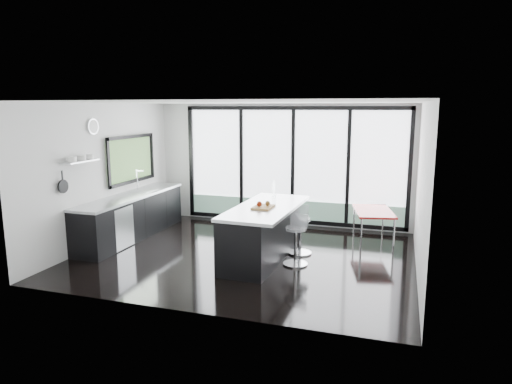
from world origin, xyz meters
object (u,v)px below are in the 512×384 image
(island, at_px, (262,232))
(bar_stool_far, at_px, (300,236))
(red_table, at_px, (373,226))
(bar_stool_near, at_px, (295,246))

(island, xyz_separation_m, bar_stool_far, (0.60, 0.49, -0.15))
(bar_stool_far, relative_size, red_table, 0.56)
(bar_stool_far, height_order, red_table, bar_stool_far)
(bar_stool_far, xyz_separation_m, red_table, (1.24, 1.18, -0.01))
(red_table, bearing_deg, bar_stool_far, -136.42)
(island, height_order, bar_stool_far, island)
(bar_stool_near, xyz_separation_m, red_table, (1.19, 1.82, -0.01))
(island, distance_m, bar_stool_near, 0.69)
(island, bearing_deg, bar_stool_near, -12.41)
(island, xyz_separation_m, bar_stool_near, (0.66, -0.14, -0.16))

